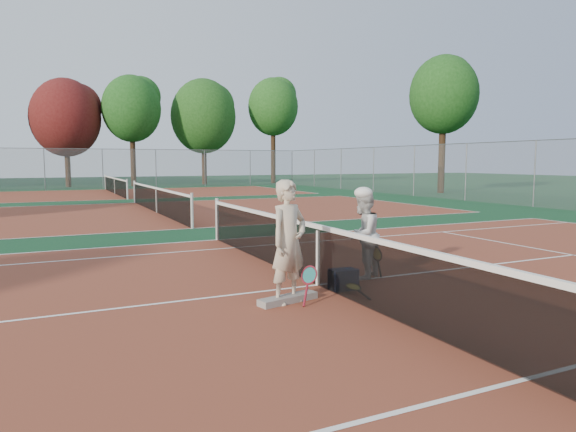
{
  "coord_description": "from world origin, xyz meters",
  "views": [
    {
      "loc": [
        -4.04,
        -7.35,
        2.05
      ],
      "look_at": [
        0.0,
        1.16,
        1.05
      ],
      "focal_mm": 32.0,
      "sensor_mm": 36.0,
      "label": 1
    }
  ],
  "objects_px": {
    "racket_red": "(309,285)",
    "water_bottle": "(346,280)",
    "player_a": "(289,242)",
    "sports_bag_navy": "(343,279)",
    "sports_bag_purple": "(349,277)",
    "player_b": "(363,235)",
    "racket_black_held": "(376,263)",
    "racket_spare": "(353,289)",
    "net_main": "(318,255)"
  },
  "relations": [
    {
      "from": "racket_spare",
      "to": "sports_bag_navy",
      "type": "distance_m",
      "value": 0.3
    },
    {
      "from": "racket_red",
      "to": "player_b",
      "type": "bearing_deg",
      "value": -11.28
    },
    {
      "from": "water_bottle",
      "to": "racket_red",
      "type": "bearing_deg",
      "value": -154.05
    },
    {
      "from": "player_a",
      "to": "net_main",
      "type": "bearing_deg",
      "value": 18.78
    },
    {
      "from": "racket_black_held",
      "to": "sports_bag_navy",
      "type": "xyz_separation_m",
      "value": [
        -0.92,
        -0.4,
        -0.12
      ]
    },
    {
      "from": "player_a",
      "to": "sports_bag_navy",
      "type": "relative_size",
      "value": 4.27
    },
    {
      "from": "water_bottle",
      "to": "racket_black_held",
      "type": "bearing_deg",
      "value": 25.2
    },
    {
      "from": "player_a",
      "to": "sports_bag_navy",
      "type": "bearing_deg",
      "value": -5.44
    },
    {
      "from": "racket_spare",
      "to": "sports_bag_purple",
      "type": "relative_size",
      "value": 1.79
    },
    {
      "from": "racket_spare",
      "to": "player_b",
      "type": "bearing_deg",
      "value": -41.22
    },
    {
      "from": "racket_black_held",
      "to": "water_bottle",
      "type": "xyz_separation_m",
      "value": [
        -0.86,
        -0.4,
        -0.14
      ]
    },
    {
      "from": "player_b",
      "to": "racket_black_held",
      "type": "height_order",
      "value": "player_b"
    },
    {
      "from": "net_main",
      "to": "racket_spare",
      "type": "bearing_deg",
      "value": -71.49
    },
    {
      "from": "player_b",
      "to": "racket_spare",
      "type": "relative_size",
      "value": 2.61
    },
    {
      "from": "racket_black_held",
      "to": "racket_spare",
      "type": "bearing_deg",
      "value": 21.46
    },
    {
      "from": "racket_red",
      "to": "sports_bag_navy",
      "type": "relative_size",
      "value": 1.26
    },
    {
      "from": "player_a",
      "to": "sports_bag_purple",
      "type": "distance_m",
      "value": 1.63
    },
    {
      "from": "net_main",
      "to": "sports_bag_navy",
      "type": "height_order",
      "value": "net_main"
    },
    {
      "from": "racket_red",
      "to": "water_bottle",
      "type": "height_order",
      "value": "racket_red"
    },
    {
      "from": "player_b",
      "to": "racket_black_held",
      "type": "bearing_deg",
      "value": 109.63
    },
    {
      "from": "player_a",
      "to": "sports_bag_navy",
      "type": "xyz_separation_m",
      "value": [
        1.12,
        0.31,
        -0.73
      ]
    },
    {
      "from": "sports_bag_navy",
      "to": "water_bottle",
      "type": "height_order",
      "value": "sports_bag_navy"
    },
    {
      "from": "player_b",
      "to": "racket_spare",
      "type": "height_order",
      "value": "player_b"
    },
    {
      "from": "player_a",
      "to": "water_bottle",
      "type": "relative_size",
      "value": 5.99
    },
    {
      "from": "player_a",
      "to": "sports_bag_purple",
      "type": "bearing_deg",
      "value": -0.57
    },
    {
      "from": "racket_red",
      "to": "water_bottle",
      "type": "bearing_deg",
      "value": -17.61
    },
    {
      "from": "player_a",
      "to": "water_bottle",
      "type": "bearing_deg",
      "value": -6.4
    },
    {
      "from": "racket_red",
      "to": "racket_black_held",
      "type": "xyz_separation_m",
      "value": [
        1.77,
        0.85,
        0.02
      ]
    },
    {
      "from": "player_b",
      "to": "racket_red",
      "type": "bearing_deg",
      "value": 1.47
    },
    {
      "from": "water_bottle",
      "to": "player_a",
      "type": "bearing_deg",
      "value": -165.35
    },
    {
      "from": "racket_red",
      "to": "sports_bag_purple",
      "type": "distance_m",
      "value": 1.27
    },
    {
      "from": "sports_bag_purple",
      "to": "player_b",
      "type": "bearing_deg",
      "value": 35.83
    },
    {
      "from": "player_a",
      "to": "racket_spare",
      "type": "xyz_separation_m",
      "value": [
        1.13,
        0.03,
        -0.83
      ]
    },
    {
      "from": "racket_spare",
      "to": "sports_bag_navy",
      "type": "height_order",
      "value": "sports_bag_navy"
    },
    {
      "from": "net_main",
      "to": "racket_black_held",
      "type": "distance_m",
      "value": 1.17
    },
    {
      "from": "racket_red",
      "to": "racket_black_held",
      "type": "height_order",
      "value": "racket_black_held"
    },
    {
      "from": "player_a",
      "to": "racket_spare",
      "type": "height_order",
      "value": "player_a"
    },
    {
      "from": "sports_bag_navy",
      "to": "water_bottle",
      "type": "xyz_separation_m",
      "value": [
        0.06,
        -0.01,
        -0.02
      ]
    },
    {
      "from": "racket_red",
      "to": "sports_bag_purple",
      "type": "height_order",
      "value": "racket_red"
    },
    {
      "from": "net_main",
      "to": "racket_black_held",
      "type": "xyz_separation_m",
      "value": [
        1.15,
        -0.03,
        -0.22
      ]
    },
    {
      "from": "racket_black_held",
      "to": "sports_bag_navy",
      "type": "relative_size",
      "value": 1.38
    },
    {
      "from": "racket_black_held",
      "to": "water_bottle",
      "type": "bearing_deg",
      "value": 9.65
    },
    {
      "from": "net_main",
      "to": "water_bottle",
      "type": "xyz_separation_m",
      "value": [
        0.29,
        -0.44,
        -0.36
      ]
    },
    {
      "from": "net_main",
      "to": "racket_black_held",
      "type": "relative_size",
      "value": 18.95
    },
    {
      "from": "sports_bag_purple",
      "to": "water_bottle",
      "type": "bearing_deg",
      "value": -131.32
    },
    {
      "from": "player_b",
      "to": "racket_red",
      "type": "distance_m",
      "value": 1.95
    },
    {
      "from": "racket_black_held",
      "to": "racket_spare",
      "type": "distance_m",
      "value": 1.16
    },
    {
      "from": "net_main",
      "to": "racket_red",
      "type": "distance_m",
      "value": 1.11
    },
    {
      "from": "racket_spare",
      "to": "sports_bag_purple",
      "type": "distance_m",
      "value": 0.53
    },
    {
      "from": "racket_black_held",
      "to": "racket_red",
      "type": "bearing_deg",
      "value": 10.04
    }
  ]
}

